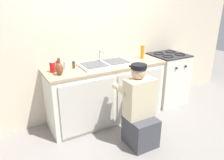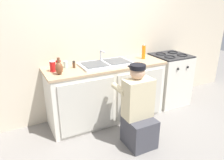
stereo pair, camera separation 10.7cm
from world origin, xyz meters
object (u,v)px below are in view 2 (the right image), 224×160
(sink_double_basin, at_px, (106,63))
(stove_range, at_px, (169,79))
(vase_decorative, at_px, (59,68))
(soda_cup_red, at_px, (53,66))
(water_glass, at_px, (66,65))
(condiment_jar, at_px, (59,65))
(spice_bottle_pepper, at_px, (74,65))
(soap_bottle_orange, at_px, (144,52))
(plumber_person, at_px, (138,113))

(sink_double_basin, xyz_separation_m, stove_range, (1.29, -0.00, -0.47))
(vase_decorative, xyz_separation_m, soda_cup_red, (-0.05, 0.17, -0.01))
(water_glass, bearing_deg, condiment_jar, -173.32)
(sink_double_basin, bearing_deg, vase_decorative, -170.63)
(condiment_jar, bearing_deg, soda_cup_red, -145.39)
(vase_decorative, distance_m, spice_bottle_pepper, 0.32)
(stove_range, relative_size, vase_decorative, 4.06)
(sink_double_basin, distance_m, soap_bottle_orange, 0.72)
(vase_decorative, distance_m, water_glass, 0.29)
(sink_double_basin, height_order, soap_bottle_orange, soap_bottle_orange)
(stove_range, distance_m, spice_bottle_pepper, 1.84)
(stove_range, bearing_deg, condiment_jar, 176.78)
(soap_bottle_orange, distance_m, soda_cup_red, 1.50)
(soap_bottle_orange, bearing_deg, vase_decorative, -174.05)
(sink_double_basin, relative_size, soda_cup_red, 5.26)
(soap_bottle_orange, height_order, soda_cup_red, soap_bottle_orange)
(spice_bottle_pepper, bearing_deg, soda_cup_red, -176.15)
(sink_double_basin, distance_m, spice_bottle_pepper, 0.49)
(soap_bottle_orange, relative_size, water_glass, 2.50)
(soap_bottle_orange, bearing_deg, stove_range, -3.04)
(soda_cup_red, bearing_deg, sink_double_basin, -3.11)
(water_glass, bearing_deg, stove_range, -3.78)
(soda_cup_red, xyz_separation_m, water_glass, (0.20, 0.08, -0.03))
(vase_decorative, xyz_separation_m, spice_bottle_pepper, (0.26, 0.19, -0.04))
(plumber_person, bearing_deg, sink_double_basin, 95.50)
(stove_range, height_order, soda_cup_red, soda_cup_red)
(sink_double_basin, bearing_deg, condiment_jar, 171.05)
(soda_cup_red, bearing_deg, water_glass, 21.36)
(plumber_person, bearing_deg, vase_decorative, 140.26)
(stove_range, xyz_separation_m, water_glass, (-1.88, 0.12, 0.50))
(soda_cup_red, bearing_deg, stove_range, -1.25)
(plumber_person, bearing_deg, condiment_jar, 130.18)
(sink_double_basin, xyz_separation_m, spice_bottle_pepper, (-0.48, 0.06, 0.03))
(sink_double_basin, height_order, plumber_person, same)
(plumber_person, xyz_separation_m, vase_decorative, (-0.82, 0.68, 0.54))
(stove_range, bearing_deg, plumber_person, -146.41)
(stove_range, xyz_separation_m, soda_cup_red, (-2.08, 0.05, 0.53))
(spice_bottle_pepper, bearing_deg, plumber_person, -57.15)
(vase_decorative, height_order, water_glass, vase_decorative)
(soap_bottle_orange, distance_m, spice_bottle_pepper, 1.19)
(vase_decorative, bearing_deg, sink_double_basin, 9.37)
(condiment_jar, relative_size, water_glass, 1.28)
(sink_double_basin, xyz_separation_m, water_glass, (-0.59, 0.12, 0.03))
(spice_bottle_pepper, height_order, condiment_jar, condiment_jar)
(stove_range, xyz_separation_m, vase_decorative, (-2.03, -0.12, 0.54))
(plumber_person, bearing_deg, soda_cup_red, 135.67)
(sink_double_basin, relative_size, stove_range, 0.86)
(vase_decorative, xyz_separation_m, soap_bottle_orange, (1.45, 0.15, 0.02))
(water_glass, bearing_deg, vase_decorative, -122.19)
(condiment_jar, bearing_deg, soap_bottle_orange, -3.30)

